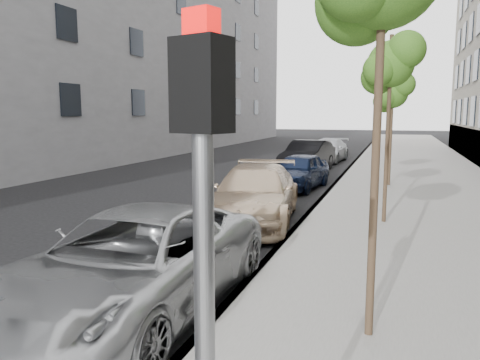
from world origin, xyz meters
The scene contains 10 objects.
sidewalk centered at (4.30, 24.00, 0.07)m, with size 6.40×72.00×0.14m, color gray.
curb centered at (1.18, 24.00, 0.07)m, with size 0.15×72.00×0.14m, color #9E9B93.
tree_mid centered at (3.23, 8.00, 4.07)m, with size 1.53×1.33×4.70m.
tree_far centered at (3.23, 14.50, 3.63)m, with size 1.53×1.33×4.26m.
signal_pole centered at (2.60, -2.32, 2.14)m, with size 0.28×0.24×3.20m.
minivan centered at (-0.10, 1.44, 0.74)m, with size 2.46×5.33×1.48m, color #9D9FA2.
suv centered at (-0.10, 7.48, 0.75)m, with size 2.10×5.15×1.50m, color #C8AE8F.
sedan_blue centered at (-0.10, 13.37, 0.68)m, with size 1.62×4.02×1.37m, color black.
sedan_black centered at (-0.74, 18.70, 0.78)m, with size 1.64×4.71×1.55m, color black.
sedan_rear centered at (-0.49, 24.00, 0.68)m, with size 1.91×4.70×1.36m, color #A5A8AD.
Camera 1 is at (3.43, -4.27, 2.89)m, focal length 35.00 mm.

